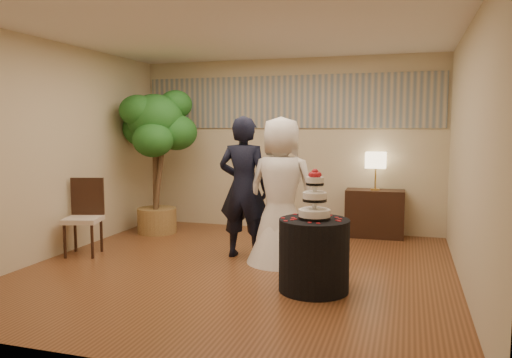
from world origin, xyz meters
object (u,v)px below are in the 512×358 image
(ficus_tree, at_px, (156,160))
(side_chair, at_px, (83,217))
(groom, at_px, (244,187))
(bride, at_px, (281,190))
(cake_table, at_px, (314,255))
(table_lamp, at_px, (376,171))
(wedding_cake, at_px, (315,194))
(console, at_px, (374,213))

(ficus_tree, xyz_separation_m, side_chair, (-0.26, -1.55, -0.66))
(groom, relative_size, bride, 1.01)
(cake_table, height_order, table_lamp, table_lamp)
(groom, height_order, table_lamp, groom)
(wedding_cake, xyz_separation_m, side_chair, (-3.19, 0.54, -0.51))
(bride, bearing_deg, ficus_tree, -20.19)
(bride, relative_size, ficus_tree, 0.78)
(bride, bearing_deg, table_lamp, -113.99)
(cake_table, distance_m, console, 2.82)
(table_lamp, distance_m, side_chair, 4.29)
(cake_table, bearing_deg, table_lamp, 81.20)
(side_chair, bearing_deg, wedding_cake, -25.24)
(groom, height_order, side_chair, groom)
(cake_table, xyz_separation_m, wedding_cake, (0.00, 0.00, 0.64))
(console, height_order, side_chair, side_chair)
(side_chair, bearing_deg, groom, -1.41)
(wedding_cake, bearing_deg, ficus_tree, 144.63)
(bride, height_order, table_lamp, bride)
(bride, height_order, side_chair, bride)
(bride, relative_size, cake_table, 2.42)
(table_lamp, xyz_separation_m, ficus_tree, (-3.36, -0.70, 0.14))
(groom, xyz_separation_m, cake_table, (1.12, -1.06, -0.54))
(wedding_cake, relative_size, ficus_tree, 0.22)
(wedding_cake, distance_m, ficus_tree, 3.60)
(cake_table, relative_size, console, 0.86)
(bride, relative_size, wedding_cake, 3.49)
(cake_table, height_order, ficus_tree, ficus_tree)
(cake_table, bearing_deg, side_chair, 170.45)
(cake_table, relative_size, table_lamp, 1.30)
(wedding_cake, bearing_deg, bride, 121.61)
(bride, xyz_separation_m, cake_table, (0.59, -0.96, -0.53))
(console, bearing_deg, ficus_tree, -169.69)
(groom, xyz_separation_m, ficus_tree, (-1.81, 1.02, 0.25))
(bride, distance_m, side_chair, 2.66)
(cake_table, distance_m, wedding_cake, 0.64)
(wedding_cake, height_order, console, wedding_cake)
(groom, xyz_separation_m, bride, (0.53, -0.10, -0.01))
(groom, relative_size, side_chair, 1.81)
(ficus_tree, bearing_deg, console, 11.80)
(wedding_cake, distance_m, console, 2.89)
(groom, bearing_deg, bride, 169.19)
(table_lamp, bearing_deg, wedding_cake, -98.80)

